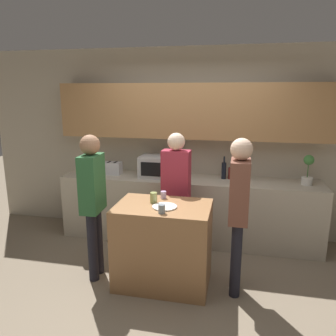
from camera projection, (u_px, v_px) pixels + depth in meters
ground_plane at (168, 295)px, 3.45m from camera, size 14.00×14.00×0.00m
back_wall at (192, 131)px, 4.68m from camera, size 6.40×0.40×2.70m
back_counter at (188, 209)px, 4.67m from camera, size 3.60×0.62×0.90m
kitchen_island at (163, 245)px, 3.58m from camera, size 1.01×0.67×0.91m
microwave at (159, 166)px, 4.63m from camera, size 0.52×0.39×0.30m
toaster at (112, 168)px, 4.79m from camera, size 0.26×0.16×0.18m
potted_plant at (308, 170)px, 4.22m from camera, size 0.14×0.14×0.39m
bottle_0 at (224, 170)px, 4.53m from camera, size 0.07×0.07×0.32m
bottle_1 at (231, 173)px, 4.53m from camera, size 0.08×0.08×0.22m
bottle_2 at (240, 174)px, 4.43m from camera, size 0.07×0.07×0.24m
plate_on_island at (165, 207)px, 3.41m from camera, size 0.26×0.26×0.01m
cup_0 at (154, 198)px, 3.54m from camera, size 0.08×0.08×0.12m
cup_1 at (163, 195)px, 3.69m from camera, size 0.06×0.06×0.08m
cup_2 at (162, 209)px, 3.24m from camera, size 0.07×0.07×0.09m
person_left at (176, 186)px, 4.03m from camera, size 0.35×0.21×1.61m
person_center at (93, 195)px, 3.58m from camera, size 0.22×0.35×1.65m
person_right at (239, 204)px, 3.29m from camera, size 0.22×0.34×1.65m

